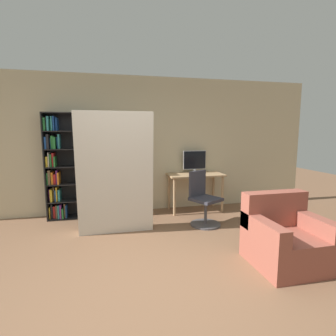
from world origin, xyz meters
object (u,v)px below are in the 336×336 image
object	(u,v)px
office_chair	(203,203)
mattress_near	(116,173)
armchair	(285,238)
monitor	(195,161)
bookshelf	(63,167)

from	to	relation	value
office_chair	mattress_near	distance (m)	1.60
mattress_near	armchair	bearing A→B (deg)	-37.21
mattress_near	office_chair	bearing A→B (deg)	0.39
monitor	mattress_near	world-z (taller)	mattress_near
monitor	armchair	distance (m)	2.60
monitor	armchair	xyz separation A→B (m)	(0.32, -2.48, -0.68)
monitor	office_chair	xyz separation A→B (m)	(-0.17, -0.97, -0.62)
monitor	office_chair	distance (m)	1.16
mattress_near	monitor	bearing A→B (deg)	30.74
office_chair	bookshelf	bearing A→B (deg)	158.04
bookshelf	armchair	world-z (taller)	bookshelf
bookshelf	armchair	distance (m)	3.87
monitor	bookshelf	size ratio (longest dim) A/B	0.25
monitor	mattress_near	size ratio (longest dim) A/B	0.25
office_chair	bookshelf	world-z (taller)	bookshelf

